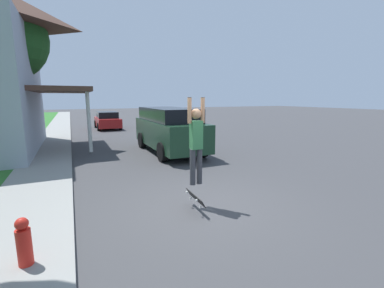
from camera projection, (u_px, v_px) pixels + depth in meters
ground_plane at (201, 206)px, 6.01m from camera, size 120.00×120.00×0.00m
sidewalk at (46, 163)px, 9.83m from camera, size 1.80×80.00×0.10m
lawn_tree_far at (3, 39)px, 11.70m from camera, size 3.80×3.80×7.01m
suv_parked at (169, 129)px, 11.87m from camera, size 2.04×5.20×2.05m
car_down_street at (107, 120)px, 21.16m from camera, size 1.85×4.10×1.40m
skateboarder at (196, 140)px, 5.73m from camera, size 0.41×0.23×1.97m
skateboard at (195, 198)px, 5.72m from camera, size 0.19×0.84×0.24m
fire_hydrant at (24, 242)px, 3.68m from camera, size 0.20×0.20×0.73m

